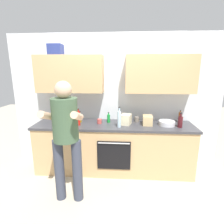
% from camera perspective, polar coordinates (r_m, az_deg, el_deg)
% --- Properties ---
extents(ground_plane, '(12.00, 12.00, 0.00)m').
position_cam_1_polar(ground_plane, '(3.53, 0.49, -18.07)').
color(ground_plane, '#B2A893').
extents(back_wall_unit, '(4.00, 0.38, 2.50)m').
position_cam_1_polar(back_wall_unit, '(3.29, 0.77, 7.44)').
color(back_wall_unit, silver).
rests_on(back_wall_unit, ground).
extents(counter, '(2.84, 0.67, 0.90)m').
position_cam_1_polar(counter, '(3.31, 0.51, -11.42)').
color(counter, tan).
rests_on(counter, ground).
extents(person_standing, '(0.49, 0.45, 1.72)m').
position_cam_1_polar(person_standing, '(2.46, -14.77, -6.70)').
color(person_standing, '#383D4C').
rests_on(person_standing, ground).
extents(bottle_soda, '(0.06, 0.06, 0.19)m').
position_cam_1_polar(bottle_soda, '(3.24, -1.12, -2.07)').
color(bottle_soda, '#198C33').
rests_on(bottle_soda, counter).
extents(bottle_water, '(0.06, 0.06, 0.35)m').
position_cam_1_polar(bottle_water, '(2.95, 2.35, -2.26)').
color(bottle_water, silver).
rests_on(bottle_water, counter).
extents(bottle_vinegar, '(0.06, 0.06, 0.23)m').
position_cam_1_polar(bottle_vinegar, '(3.47, 21.20, -1.62)').
color(bottle_vinegar, brown).
rests_on(bottle_vinegar, counter).
extents(bottle_oil, '(0.07, 0.07, 0.21)m').
position_cam_1_polar(bottle_oil, '(3.31, -10.50, -1.79)').
color(bottle_oil, olive).
rests_on(bottle_oil, counter).
extents(bottle_wine, '(0.08, 0.08, 0.26)m').
position_cam_1_polar(bottle_wine, '(3.17, 21.28, -2.93)').
color(bottle_wine, '#471419').
rests_on(bottle_wine, counter).
extents(bottle_hotsauce, '(0.06, 0.06, 0.30)m').
position_cam_1_polar(bottle_hotsauce, '(3.11, -10.80, -2.01)').
color(bottle_hotsauce, red).
rests_on(bottle_hotsauce, counter).
extents(bottle_juice, '(0.05, 0.05, 0.30)m').
position_cam_1_polar(bottle_juice, '(3.48, -18.09, -0.79)').
color(bottle_juice, orange).
rests_on(bottle_juice, counter).
extents(cup_ceramic, '(0.08, 0.08, 0.08)m').
position_cam_1_polar(cup_ceramic, '(3.19, -4.10, -3.01)').
color(cup_ceramic, '#BF4C47').
rests_on(cup_ceramic, counter).
extents(cup_coffee, '(0.09, 0.09, 0.08)m').
position_cam_1_polar(cup_coffee, '(3.39, -14.04, -2.41)').
color(cup_coffee, white).
rests_on(cup_coffee, counter).
extents(cup_stoneware, '(0.08, 0.08, 0.10)m').
position_cam_1_polar(cup_stoneware, '(3.31, 8.06, -2.40)').
color(cup_stoneware, slate).
rests_on(cup_stoneware, counter).
extents(mixing_bowl, '(0.28, 0.28, 0.08)m').
position_cam_1_polar(mixing_bowl, '(3.23, 17.37, -3.46)').
color(mixing_bowl, silver).
rests_on(mixing_bowl, counter).
extents(grocery_bag_bread, '(0.18, 0.23, 0.16)m').
position_cam_1_polar(grocery_bag_bread, '(3.17, 11.48, -2.64)').
color(grocery_bag_bread, tan).
rests_on(grocery_bag_bread, counter).
extents(grocery_bag_rice, '(0.22, 0.24, 0.18)m').
position_cam_1_polar(grocery_bag_rice, '(3.13, 4.54, -2.40)').
color(grocery_bag_rice, beige).
rests_on(grocery_bag_rice, counter).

